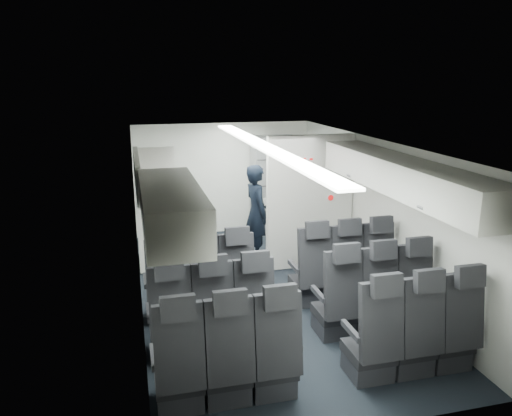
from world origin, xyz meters
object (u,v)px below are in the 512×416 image
seat_row_front (273,280)px  seat_row_mid (295,310)px  boarding_door (139,208)px  carry_on_bag (164,186)px  seat_row_rear (324,351)px  galley_unit (274,185)px  flight_attendant (256,213)px

seat_row_front → seat_row_mid: size_ratio=1.00×
boarding_door → carry_on_bag: (0.27, -2.20, 0.82)m
seat_row_mid → seat_row_rear: 0.90m
galley_unit → carry_on_bag: bearing=-124.5°
seat_row_rear → carry_on_bag: 2.57m
flight_attendant → seat_row_rear: bearing=168.5°
flight_attendant → carry_on_bag: size_ratio=4.46×
seat_row_front → galley_unit: size_ratio=1.75×
flight_attendant → carry_on_bag: (-1.60, -1.95, 0.96)m
seat_row_front → flight_attendant: 1.89m
seat_row_front → galley_unit: galley_unit is taller
seat_row_rear → flight_attendant: (0.24, 3.63, 0.41)m
flight_attendant → carry_on_bag: 2.70m
seat_row_mid → boarding_door: boarding_door is taller
galley_unit → boarding_door: (-2.59, -1.17, 0.00)m
flight_attendant → galley_unit: bearing=-34.5°
seat_row_rear → carry_on_bag: size_ratio=9.12×
galley_unit → carry_on_bag: (-2.32, -3.37, 0.83)m
boarding_door → flight_attendant: 1.90m
seat_row_front → carry_on_bag: 1.94m
galley_unit → carry_on_bag: size_ratio=5.20×
seat_row_front → flight_attendant: flight_attendant is taller
seat_row_front → flight_attendant: (0.24, 1.83, 0.41)m
seat_row_mid → carry_on_bag: bearing=150.1°
galley_unit → seat_row_front: bearing=-106.3°
seat_row_mid → seat_row_rear: (0.00, -0.90, 0.00)m
seat_row_mid → boarding_door: size_ratio=1.79×
carry_on_bag → flight_attendant: bearing=49.3°
seat_row_mid → galley_unit: bearing=77.1°
seat_row_front → galley_unit: 3.43m
seat_row_rear → carry_on_bag: bearing=129.0°
seat_row_mid → seat_row_front: bearing=90.0°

